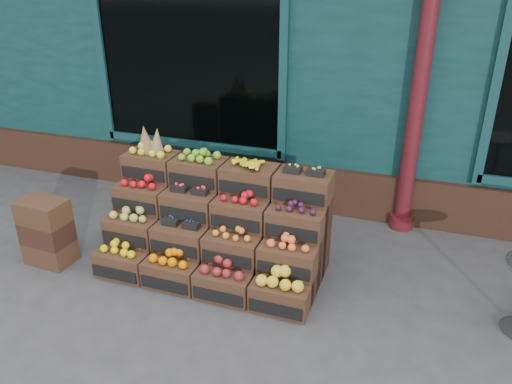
% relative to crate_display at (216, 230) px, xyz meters
% --- Properties ---
extents(ground, '(60.00, 60.00, 0.00)m').
position_rel_crate_display_xyz_m(ground, '(0.59, -0.55, -0.43)').
color(ground, '#3D3D3F').
rests_on(ground, ground).
extents(crate_display, '(2.24, 1.10, 1.39)m').
position_rel_crate_display_xyz_m(crate_display, '(0.00, 0.00, 0.00)').
color(crate_display, '#402819').
rests_on(crate_display, ground).
extents(spare_crates, '(0.50, 0.36, 0.72)m').
position_rel_crate_display_xyz_m(spare_crates, '(-1.71, -0.51, -0.07)').
color(spare_crates, '#402819').
rests_on(spare_crates, ground).
extents(shopkeeper, '(0.73, 0.55, 1.81)m').
position_rel_crate_display_xyz_m(shopkeeper, '(-0.65, 2.24, 0.48)').
color(shopkeeper, '#154B25').
rests_on(shopkeeper, ground).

